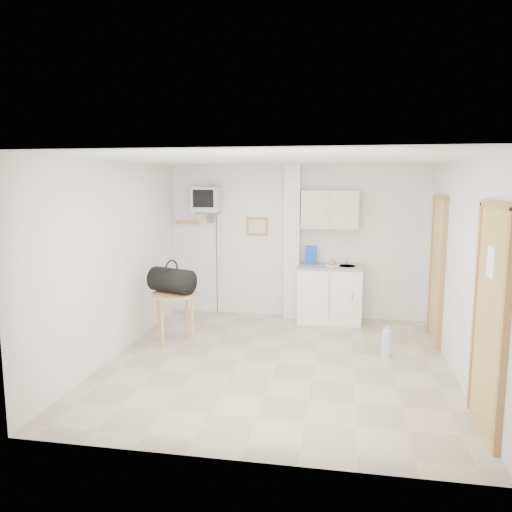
% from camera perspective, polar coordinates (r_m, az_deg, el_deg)
% --- Properties ---
extents(ground, '(4.50, 4.50, 0.00)m').
position_cam_1_polar(ground, '(6.38, 2.45, -12.06)').
color(ground, '#B8AD93').
rests_on(ground, ground).
extents(room_envelope, '(4.24, 4.54, 2.55)m').
position_cam_1_polar(room_envelope, '(6.08, 4.90, 1.82)').
color(room_envelope, white).
rests_on(room_envelope, ground).
extents(kitchenette, '(1.03, 0.58, 2.10)m').
position_cam_1_polar(kitchenette, '(8.06, 8.44, -1.84)').
color(kitchenette, white).
rests_on(kitchenette, ground).
extents(crt_television, '(0.44, 0.45, 2.15)m').
position_cam_1_polar(crt_television, '(8.26, -5.63, 6.36)').
color(crt_television, slate).
rests_on(crt_television, ground).
extents(round_table, '(0.66, 0.66, 0.71)m').
position_cam_1_polar(round_table, '(7.03, -9.29, -4.95)').
color(round_table, '#BA8E44').
rests_on(round_table, ground).
extents(duffel_bag, '(0.71, 0.55, 0.46)m').
position_cam_1_polar(duffel_bag, '(7.03, -9.60, -2.75)').
color(duffel_bag, black).
rests_on(duffel_bag, round_table).
extents(water_bottle, '(0.13, 0.13, 0.39)m').
position_cam_1_polar(water_bottle, '(6.75, 14.68, -9.61)').
color(water_bottle, '#B0CDF0').
rests_on(water_bottle, ground).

